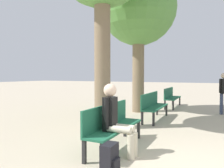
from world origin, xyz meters
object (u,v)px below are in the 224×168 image
bench_row_1 (153,104)px  tree_row_1 (139,9)px  backpack (110,160)px  bench_row_0 (112,123)px  pedestrian_near (224,91)px  bench_row_2 (171,96)px  person_seated (116,118)px

bench_row_1 → tree_row_1: tree_row_1 is taller
backpack → tree_row_1: bearing=104.8°
bench_row_0 → pedestrian_near: pedestrian_near is taller
bench_row_2 → backpack: bench_row_2 is taller
bench_row_0 → pedestrian_near: size_ratio=1.21×
bench_row_2 → pedestrian_near: (2.13, -1.08, 0.38)m
pedestrian_near → person_seated: bearing=-109.1°
bench_row_1 → backpack: bench_row_1 is taller
bench_row_0 → bench_row_2: (0.00, 6.26, 0.00)m
bench_row_1 → tree_row_1: 3.89m
bench_row_0 → person_seated: person_seated is taller
person_seated → backpack: 0.97m
bench_row_0 → bench_row_2: same height
bench_row_0 → tree_row_1: tree_row_1 is taller
bench_row_0 → pedestrian_near: bearing=67.7°
bench_row_1 → tree_row_1: bearing=126.8°
backpack → pedestrian_near: pedestrian_near is taller
backpack → bench_row_2: bearing=93.9°
pedestrian_near → backpack: bearing=-104.5°
bench_row_2 → backpack: size_ratio=3.92×
person_seated → tree_row_1: bearing=104.1°
bench_row_2 → bench_row_0: bearing=-90.0°
person_seated → pedestrian_near: (1.90, 5.49, 0.20)m
bench_row_1 → person_seated: size_ratio=1.43×
bench_row_0 → bench_row_2: size_ratio=1.00×
pedestrian_near → bench_row_1: bearing=-136.1°
bench_row_0 → backpack: (0.51, -1.11, -0.28)m
backpack → pedestrian_near: (1.62, 6.29, 0.66)m
bench_row_0 → backpack: bench_row_0 is taller
bench_row_2 → pedestrian_near: size_ratio=1.21×
bench_row_2 → backpack: bearing=-86.1°
bench_row_1 → person_seated: 3.45m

